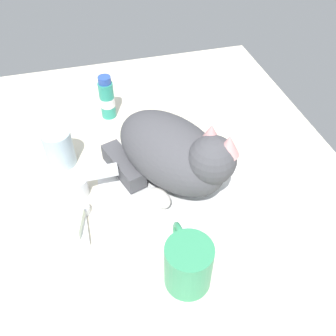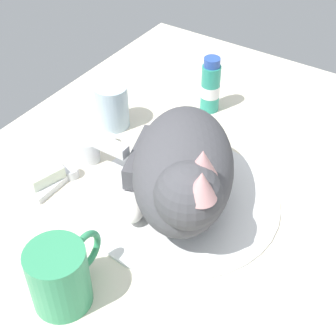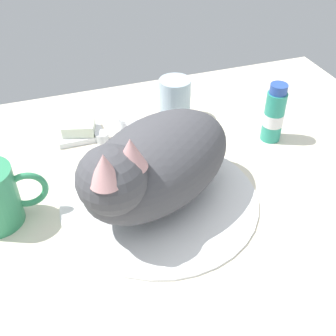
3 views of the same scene
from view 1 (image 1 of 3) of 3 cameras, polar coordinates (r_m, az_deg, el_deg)
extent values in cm
cube|color=silver|center=(84.97, 0.31, -2.01)|extent=(110.00, 82.50, 3.00)
cylinder|color=white|center=(83.57, 0.31, -1.11)|extent=(32.76, 32.76, 0.85)
cylinder|color=silver|center=(80.96, -13.55, -2.85)|extent=(3.60, 3.60, 4.46)
cube|color=silver|center=(78.52, -10.89, -0.70)|extent=(2.00, 8.53, 2.00)
cylinder|color=silver|center=(78.33, -13.03, -6.36)|extent=(2.80, 2.80, 1.80)
cylinder|color=silver|center=(85.71, -13.74, -0.84)|extent=(2.80, 2.80, 1.80)
ellipsoid|color=#4C4C51|center=(78.40, 0.33, 2.64)|extent=(31.96, 27.29, 13.96)
sphere|color=#4C4C51|center=(71.39, 6.81, 1.27)|extent=(13.32, 13.32, 9.82)
ellipsoid|color=white|center=(73.71, 5.54, 0.87)|extent=(8.19, 7.80, 5.40)
cone|color=#DB9E9E|center=(70.66, 6.68, 5.28)|extent=(5.99, 5.99, 4.42)
cone|color=#DB9E9E|center=(68.68, 9.43, 3.54)|extent=(5.99, 5.99, 4.42)
cube|color=#4C4C51|center=(82.79, -6.95, 0.37)|extent=(14.15, 8.21, 4.15)
ellipsoid|color=white|center=(76.02, -1.32, -4.68)|extent=(6.64, 5.84, 3.73)
cylinder|color=#389966|center=(64.47, 3.18, -14.89)|extent=(8.26, 8.26, 9.95)
torus|color=#389966|center=(67.13, 1.81, -11.10)|extent=(6.57, 1.00, 6.57)
cylinder|color=silver|center=(87.66, -16.56, 2.94)|extent=(6.56, 6.56, 8.97)
cube|color=white|center=(76.32, -14.79, -9.12)|extent=(9.00, 6.40, 1.20)
cube|color=silver|center=(74.98, -15.03, -8.35)|extent=(7.28, 6.37, 2.21)
cylinder|color=teal|center=(99.45, -9.42, 10.39)|extent=(3.88, 3.88, 10.16)
cylinder|color=white|center=(99.73, -9.39, 10.15)|extent=(3.96, 3.96, 2.54)
cylinder|color=#2D51AD|center=(96.23, -9.85, 13.31)|extent=(3.30, 3.30, 1.80)
camera|label=2|loc=(0.47, 75.94, 13.79)|focal=54.02mm
camera|label=3|loc=(0.77, 46.96, 23.50)|focal=44.95mm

